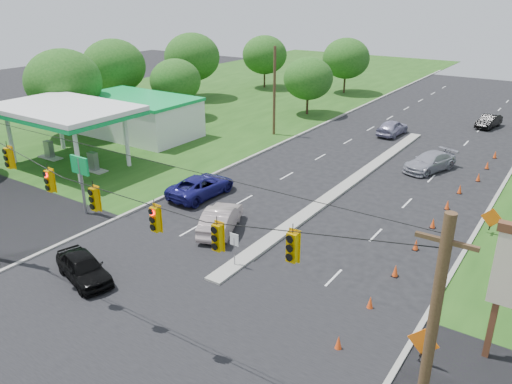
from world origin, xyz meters
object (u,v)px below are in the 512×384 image
Objects in this scene: black_sedan at (84,267)px; white_sedan at (221,219)px; gas_station at (127,115)px; blue_pickup at (201,186)px.

black_sedan is 0.88× the size of white_sedan.
gas_station is 3.51× the size of blue_pickup.
black_sedan is at bearing 102.37° from blue_pickup.
gas_station is 26.64m from black_sedan.
white_sedan is 0.88× the size of blue_pickup.
gas_station is 23.21m from white_sedan.
white_sedan is at bearing 143.00° from blue_pickup.
gas_station is 4.56× the size of black_sedan.
gas_station reaches higher than black_sedan.
white_sedan is (2.42, 8.53, 0.08)m from black_sedan.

